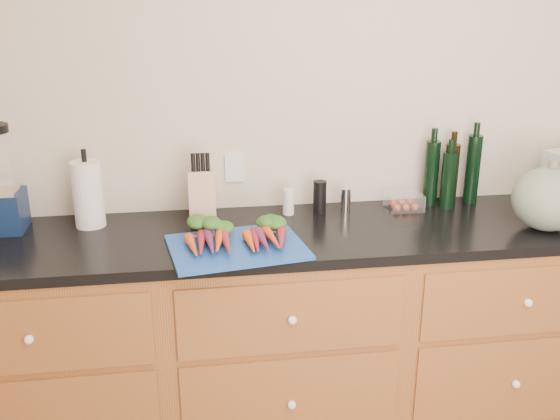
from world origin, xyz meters
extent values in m
cube|color=beige|center=(0.00, 1.62, 1.30)|extent=(4.10, 0.05, 2.60)
cube|color=brown|center=(0.00, 1.30, 0.45)|extent=(3.60, 0.60, 0.90)
cube|color=brown|center=(-1.35, 0.99, 0.72)|extent=(0.82, 0.01, 0.28)
sphere|color=white|center=(-1.35, 0.98, 0.72)|extent=(0.03, 0.03, 0.03)
cube|color=brown|center=(-0.45, 0.99, 0.72)|extent=(0.82, 0.01, 0.28)
sphere|color=white|center=(-0.45, 0.98, 0.72)|extent=(0.03, 0.03, 0.03)
cube|color=brown|center=(-0.45, 0.99, 0.36)|extent=(0.82, 0.01, 0.38)
sphere|color=white|center=(-0.45, 0.98, 0.36)|extent=(0.03, 0.03, 0.03)
cube|color=brown|center=(0.45, 0.99, 0.72)|extent=(0.82, 0.01, 0.28)
sphere|color=white|center=(0.45, 0.98, 0.72)|extent=(0.03, 0.03, 0.03)
cube|color=brown|center=(0.45, 0.99, 0.36)|extent=(0.82, 0.01, 0.38)
sphere|color=white|center=(0.45, 0.98, 0.36)|extent=(0.03, 0.03, 0.03)
cube|color=black|center=(0.00, 1.30, 0.92)|extent=(3.64, 0.62, 0.04)
cube|color=#1A49A6|center=(-0.63, 1.14, 0.95)|extent=(0.53, 0.43, 0.01)
cone|color=#EE4F1C|center=(-0.79, 1.12, 0.97)|extent=(0.04, 0.18, 0.04)
cone|color=maroon|center=(-0.76, 1.12, 0.97)|extent=(0.04, 0.18, 0.04)
cone|color=#6D224C|center=(-0.73, 1.12, 0.97)|extent=(0.04, 0.18, 0.04)
cone|color=#EE4F1C|center=(-0.70, 1.12, 0.97)|extent=(0.04, 0.18, 0.04)
cone|color=maroon|center=(-0.67, 1.12, 0.97)|extent=(0.04, 0.18, 0.04)
ellipsoid|color=#1D4E1A|center=(-0.73, 1.26, 0.98)|extent=(0.18, 0.11, 0.05)
cone|color=#EE4F1C|center=(-0.59, 1.12, 0.97)|extent=(0.04, 0.18, 0.04)
cone|color=maroon|center=(-0.56, 1.12, 0.97)|extent=(0.04, 0.18, 0.04)
cone|color=#6D224C|center=(-0.53, 1.12, 0.97)|extent=(0.04, 0.18, 0.04)
cone|color=#EE4F1C|center=(-0.50, 1.12, 0.97)|extent=(0.04, 0.18, 0.04)
cone|color=maroon|center=(-0.47, 1.12, 0.97)|extent=(0.04, 0.18, 0.04)
ellipsoid|color=#1D4E1A|center=(-0.53, 1.26, 0.98)|extent=(0.18, 0.11, 0.05)
ellipsoid|color=#5B6B59|center=(0.59, 1.16, 1.06)|extent=(0.28, 0.28, 0.25)
cube|color=#0E1E42|center=(-1.52, 1.46, 1.02)|extent=(0.17, 0.17, 0.16)
cylinder|color=white|center=(-1.19, 1.46, 1.07)|extent=(0.12, 0.12, 0.26)
cube|color=tan|center=(-0.74, 1.44, 1.04)|extent=(0.10, 0.10, 0.21)
cylinder|color=silver|center=(-0.39, 1.48, 0.99)|extent=(0.05, 0.05, 0.11)
cylinder|color=black|center=(-0.25, 1.48, 1.01)|extent=(0.06, 0.06, 0.14)
cylinder|color=white|center=(-0.14, 1.48, 0.99)|extent=(0.04, 0.04, 0.10)
cube|color=white|center=(0.12, 1.47, 0.97)|extent=(0.15, 0.12, 0.07)
cylinder|color=black|center=(0.25, 1.52, 1.08)|extent=(0.06, 0.06, 0.28)
cylinder|color=black|center=(0.34, 1.53, 1.07)|extent=(0.06, 0.06, 0.26)
cylinder|color=black|center=(0.44, 1.52, 1.09)|extent=(0.06, 0.06, 0.30)
cylinder|color=black|center=(0.30, 1.46, 1.06)|extent=(0.06, 0.06, 0.24)
camera|label=1|loc=(-0.78, -0.96, 1.83)|focal=40.00mm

